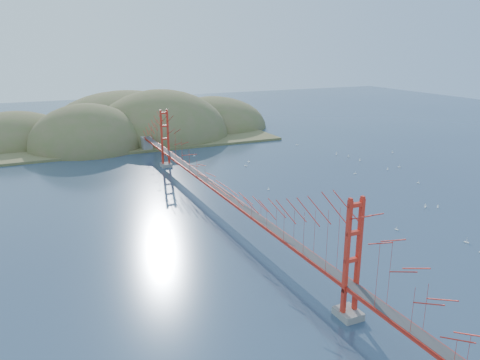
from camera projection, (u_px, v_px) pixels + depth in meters
name	position (u px, v px, depth m)	size (l,w,h in m)	color
ground	(223.00, 213.00, 69.39)	(320.00, 320.00, 0.00)	#2C3F59
bridge	(222.00, 168.00, 67.56)	(2.20, 94.40, 12.00)	gray
far_headlands	(135.00, 134.00, 129.97)	(84.00, 58.00, 25.00)	brown
sailboat_12	(194.00, 155.00, 104.44)	(0.55, 0.50, 0.61)	white
sailboat_13	(425.00, 206.00, 71.89)	(0.68, 0.68, 0.72)	white
sailboat_11	(399.00, 167.00, 94.90)	(0.69, 0.69, 0.72)	white
sailboat_7	(297.00, 145.00, 115.48)	(0.62, 0.62, 0.67)	white
sailboat_3	(249.00, 161.00, 99.14)	(0.56, 0.48, 0.65)	white
sailboat_0	(397.00, 229.00, 63.26)	(0.50, 0.53, 0.60)	white
sailboat_4	(360.00, 160.00, 100.30)	(0.61, 0.62, 0.70)	white
sailboat_9	(336.00, 154.00, 105.64)	(0.67, 0.67, 0.70)	white
sailboat_6	(466.00, 242.00, 59.19)	(0.63, 0.65, 0.73)	white
sailboat_15	(348.00, 156.00, 103.59)	(0.50, 0.59, 0.68)	white
sailboat_8	(388.00, 169.00, 93.24)	(0.61, 0.61, 0.64)	white
sailboat_16	(246.00, 165.00, 95.86)	(0.67, 0.67, 0.72)	white
sailboat_17	(392.00, 152.00, 107.21)	(0.58, 0.54, 0.66)	white
sailboat_5	(418.00, 182.00, 84.25)	(0.51, 0.53, 0.60)	white
sailboat_1	(355.00, 173.00, 90.22)	(0.53, 0.53, 0.58)	white
sailboat_14	(438.00, 207.00, 71.85)	(0.58, 0.58, 0.61)	white
sailboat_extra_0	(268.00, 189.00, 80.52)	(0.50, 0.50, 0.56)	white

